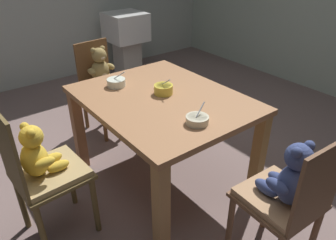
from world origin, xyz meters
TOP-DOWN VIEW (x-y plane):
  - ground_plane at (0.00, 0.00)m, footprint 5.20×5.20m
  - dining_table at (0.00, 0.00)m, footprint 1.19×0.94m
  - teddy_chair_near_right at (0.98, 0.06)m, footprint 0.40×0.40m
  - teddy_chair_near_front at (0.00, -0.86)m, footprint 0.41×0.42m
  - teddy_chair_near_left at (-0.98, 0.04)m, footprint 0.43×0.40m
  - porridge_bowl_yellow_center at (-0.04, 0.04)m, footprint 0.14×0.13m
  - porridge_bowl_cream_near_right at (0.41, -0.05)m, footprint 0.14×0.14m
  - porridge_bowl_white_near_left at (-0.35, -0.15)m, footprint 0.13×0.13m
  - sink_basin at (-2.05, 0.95)m, footprint 0.47×0.47m

SIDE VIEW (x-z plane):
  - ground_plane at x=0.00m, z-range -0.04..0.00m
  - teddy_chair_near_left at x=-0.98m, z-range 0.11..0.95m
  - teddy_chair_near_front at x=0.00m, z-range 0.06..0.99m
  - teddy_chair_near_right at x=0.98m, z-range 0.10..0.98m
  - sink_basin at x=-2.05m, z-range 0.13..0.96m
  - dining_table at x=0.00m, z-range 0.25..0.96m
  - porridge_bowl_cream_near_right at x=0.41m, z-range 0.68..0.79m
  - porridge_bowl_white_near_left at x=-0.35m, z-range 0.68..0.80m
  - porridge_bowl_yellow_center at x=-0.04m, z-range 0.68..0.81m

